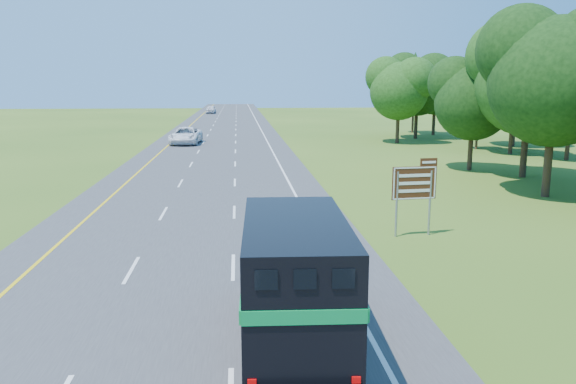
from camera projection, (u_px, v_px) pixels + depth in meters
name	position (u px, v px, depth m)	size (l,w,h in m)	color
road	(218.00, 148.00, 58.54)	(15.00, 260.00, 0.04)	#38383A
lane_markings	(218.00, 148.00, 58.54)	(11.15, 260.00, 0.01)	yellow
tree_wall_right	(572.00, 93.00, 40.14)	(16.00, 100.00, 12.00)	#19360E
horse_truck	(294.00, 277.00, 14.09)	(2.73, 7.87, 3.44)	black
white_suv	(186.00, 136.00, 62.56)	(3.05, 6.62, 1.84)	white
far_car	(211.00, 110.00, 126.59)	(2.04, 5.07, 1.73)	silver
exit_sign	(415.00, 186.00, 24.51)	(2.04, 0.27, 3.46)	gray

